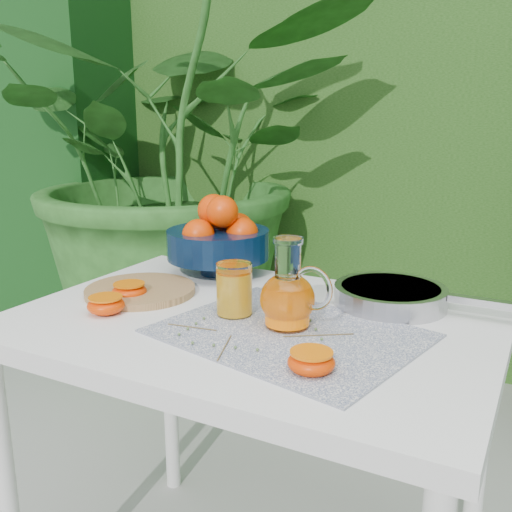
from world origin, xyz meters
The scene contains 11 objects.
hedge_backdrop centered at (0.06, 2.06, 1.19)m, with size 8.00×1.65×2.50m.
potted_plant_left centered at (-1.01, 1.20, 0.99)m, with size 1.97×1.97×1.97m, color #25521C.
white_table centered at (-0.03, 0.03, 0.67)m, with size 1.00×0.70×0.75m.
placemat centered at (0.08, -0.02, 0.75)m, with size 0.48×0.38×0.00m, color #0C1C48.
cutting_board centered at (-0.34, 0.05, 0.76)m, with size 0.26×0.26×0.02m, color #A77E4B.
fruit_bowl centered at (-0.26, 0.29, 0.85)m, with size 0.34×0.34×0.22m.
juice_pitcher centered at (0.07, 0.01, 0.82)m, with size 0.16×0.13×0.18m.
juice_tumbler centered at (-0.06, 0.02, 0.81)m, with size 0.10×0.10×0.11m.
saute_pan centered at (0.22, 0.24, 0.78)m, with size 0.44×0.25×0.05m.
orange_halves centered at (-0.15, -0.08, 0.77)m, with size 0.60×0.24×0.04m.
thyme_sprigs centered at (0.02, -0.08, 0.76)m, with size 0.35×0.26×0.01m.
Camera 1 is at (0.52, -0.98, 1.17)m, focal length 40.00 mm.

